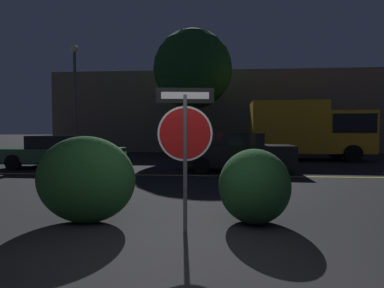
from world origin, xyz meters
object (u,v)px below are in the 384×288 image
stop_sign (185,133)px  passing_car_1 (62,152)px  hedge_bush_2 (86,180)px  tree_0 (193,70)px  hedge_bush_3 (254,186)px  passing_car_2 (237,152)px  delivery_truck (310,129)px  street_lamp (75,90)px

stop_sign → passing_car_1: (-5.76, 7.34, -0.80)m
hedge_bush_2 → tree_0: (0.80, 13.09, 4.42)m
hedge_bush_3 → passing_car_2: 6.34m
tree_0 → delivery_truck: bearing=-17.1°
passing_car_2 → delivery_truck: size_ratio=0.71×
hedge_bush_3 → passing_car_1: size_ratio=0.25×
delivery_truck → tree_0: tree_0 is taller
passing_car_2 → passing_car_1: bearing=88.5°
hedge_bush_2 → delivery_truck: 13.23m
passing_car_2 → tree_0: size_ratio=0.56×
hedge_bush_2 → stop_sign: bearing=-11.4°
street_lamp → tree_0: tree_0 is taller
hedge_bush_2 → passing_car_2: bearing=65.7°
passing_car_2 → street_lamp: (-8.34, 4.48, 2.97)m
hedge_bush_3 → street_lamp: size_ratio=0.20×
stop_sign → tree_0: 13.94m
passing_car_1 → passing_car_2: 7.05m
hedge_bush_3 → delivery_truck: size_ratio=0.20×
passing_car_1 → tree_0: size_ratio=0.66×
hedge_bush_2 → delivery_truck: delivery_truck is taller
passing_car_1 → delivery_truck: (11.09, 4.18, 0.96)m
stop_sign → passing_car_2: 7.00m
hedge_bush_3 → tree_0: tree_0 is taller
passing_car_1 → tree_0: 8.99m
hedge_bush_2 → hedge_bush_3: (2.73, 0.17, -0.10)m
stop_sign → passing_car_1: size_ratio=0.43×
passing_car_2 → hedge_bush_3: bearing=-179.3°
passing_car_1 → street_lamp: 5.17m
hedge_bush_3 → street_lamp: bearing=126.9°
passing_car_2 → street_lamp: size_ratio=0.69×
passing_car_2 → hedge_bush_2: bearing=158.3°
stop_sign → delivery_truck: size_ratio=0.36×
stop_sign → hedge_bush_3: (1.07, 0.50, -0.87)m
street_lamp → delivery_truck: bearing=0.9°
delivery_truck → stop_sign: bearing=-22.8°
passing_car_2 → street_lamp: street_lamp is taller
stop_sign → tree_0: size_ratio=0.28×
delivery_truck → tree_0: bearing=-105.0°
passing_car_1 → tree_0: (4.90, 6.08, 4.46)m
hedge_bush_2 → tree_0: size_ratio=0.22×
passing_car_2 → tree_0: 8.20m
hedge_bush_3 → street_lamp: 13.89m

